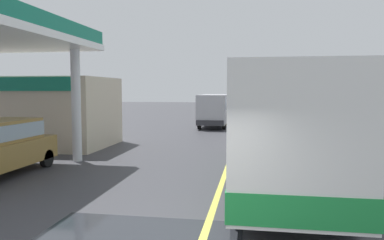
# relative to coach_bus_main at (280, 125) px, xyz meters

# --- Properties ---
(ground) EXTENTS (120.00, 120.00, 0.00)m
(ground) POSITION_rel_coach_bus_main_xyz_m (-1.71, 12.89, -1.72)
(ground) COLOR #38383D
(lane_divider_stripe) EXTENTS (0.16, 50.00, 0.01)m
(lane_divider_stripe) POSITION_rel_coach_bus_main_xyz_m (-1.71, 7.89, -1.72)
(lane_divider_stripe) COLOR #D8CC4C
(lane_divider_stripe) RESTS_ON ground
(coach_bus_main) EXTENTS (2.60, 11.04, 3.69)m
(coach_bus_main) POSITION_rel_coach_bus_main_xyz_m (0.00, 0.00, 0.00)
(coach_bus_main) COLOR white
(coach_bus_main) RESTS_ON ground
(gas_station_roadside) EXTENTS (9.10, 11.95, 5.10)m
(gas_station_roadside) POSITION_rel_coach_bus_main_xyz_m (-11.33, 3.41, 0.91)
(gas_station_roadside) COLOR #147259
(gas_station_roadside) RESTS_ON ground
(car_at_pump) EXTENTS (1.70, 4.20, 1.82)m
(car_at_pump) POSITION_rel_coach_bus_main_xyz_m (-8.94, -0.79, -0.71)
(car_at_pump) COLOR olive
(car_at_pump) RESTS_ON ground
(minibus_opposing_lane) EXTENTS (2.04, 6.13, 2.44)m
(minibus_opposing_lane) POSITION_rel_coach_bus_main_xyz_m (-3.73, 16.64, -0.25)
(minibus_opposing_lane) COLOR #A5A5AD
(minibus_opposing_lane) RESTS_ON ground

